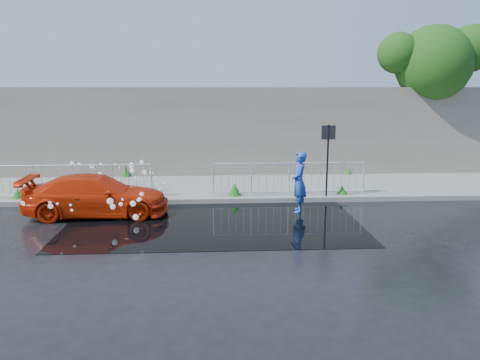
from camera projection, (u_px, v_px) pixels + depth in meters
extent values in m
plane|color=black|center=(195.00, 232.00, 12.12)|extent=(90.00, 90.00, 0.00)
cube|color=slate|center=(200.00, 188.00, 17.00)|extent=(30.00, 4.00, 0.15)
cube|color=slate|center=(198.00, 201.00, 15.04)|extent=(30.00, 0.25, 0.16)
cube|color=#6C655B|center=(200.00, 132.00, 18.78)|extent=(30.00, 0.60, 3.50)
cube|color=black|center=(214.00, 220.00, 13.13)|extent=(8.00, 5.00, 0.01)
cylinder|color=black|center=(327.00, 163.00, 15.14)|extent=(0.06, 0.06, 2.50)
cube|color=black|center=(329.00, 132.00, 14.94)|extent=(0.45, 0.04, 0.45)
cylinder|color=#332114|center=(432.00, 114.00, 20.21)|extent=(0.36, 0.36, 5.00)
sphere|color=#0D3810|center=(434.00, 63.00, 18.98)|extent=(3.09, 3.09, 3.09)
sphere|color=#0D3810|center=(471.00, 48.00, 18.94)|extent=(1.91, 1.91, 1.91)
sphere|color=#0D3810|center=(398.00, 53.00, 18.81)|extent=(1.67, 1.67, 1.67)
cylinder|color=silver|center=(152.00, 180.00, 15.17)|extent=(0.05, 0.05, 1.10)
cylinder|color=silver|center=(72.00, 165.00, 14.93)|extent=(5.00, 0.04, 0.04)
cylinder|color=silver|center=(74.00, 194.00, 15.12)|extent=(5.00, 0.04, 0.04)
cylinder|color=silver|center=(213.00, 180.00, 15.29)|extent=(0.05, 0.05, 1.10)
cylinder|color=silver|center=(363.00, 178.00, 15.57)|extent=(0.05, 0.05, 1.10)
cylinder|color=silver|center=(289.00, 163.00, 15.32)|extent=(5.00, 0.04, 0.04)
cylinder|color=silver|center=(289.00, 191.00, 15.51)|extent=(5.00, 0.04, 0.04)
cone|color=#1E4813|center=(18.00, 193.00, 15.06)|extent=(0.40, 0.40, 0.34)
cone|color=#1E4813|center=(137.00, 192.00, 15.27)|extent=(0.36, 0.36, 0.31)
cone|color=#1E4813|center=(235.00, 189.00, 15.44)|extent=(0.44, 0.44, 0.42)
cone|color=#1E4813|center=(342.00, 190.00, 15.66)|extent=(0.38, 0.38, 0.29)
cone|color=#1E4813|center=(125.00, 171.00, 18.63)|extent=(0.42, 0.42, 0.43)
cone|color=#1E4813|center=(347.00, 171.00, 19.15)|extent=(0.34, 0.34, 0.27)
sphere|color=white|center=(135.00, 178.00, 15.21)|extent=(0.10, 0.10, 0.10)
sphere|color=white|center=(79.00, 164.00, 16.43)|extent=(0.12, 0.12, 0.12)
sphere|color=white|center=(118.00, 182.00, 15.13)|extent=(0.16, 0.16, 0.16)
sphere|color=white|center=(67.00, 178.00, 15.46)|extent=(0.11, 0.11, 0.11)
sphere|color=white|center=(132.00, 164.00, 16.65)|extent=(0.13, 0.13, 0.13)
sphere|color=white|center=(137.00, 191.00, 14.79)|extent=(0.07, 0.07, 0.07)
sphere|color=white|center=(144.00, 172.00, 15.76)|extent=(0.16, 0.16, 0.16)
sphere|color=white|center=(117.00, 198.00, 14.70)|extent=(0.15, 0.15, 0.15)
sphere|color=white|center=(101.00, 184.00, 15.37)|extent=(0.08, 0.08, 0.08)
sphere|color=white|center=(132.00, 170.00, 15.84)|extent=(0.16, 0.16, 0.16)
sphere|color=white|center=(151.00, 173.00, 16.13)|extent=(0.12, 0.12, 0.12)
sphere|color=white|center=(96.00, 200.00, 14.68)|extent=(0.08, 0.08, 0.08)
sphere|color=white|center=(92.00, 166.00, 16.24)|extent=(0.14, 0.14, 0.14)
sphere|color=white|center=(131.00, 166.00, 16.06)|extent=(0.17, 0.17, 0.17)
sphere|color=white|center=(106.00, 199.00, 14.64)|extent=(0.06, 0.06, 0.06)
sphere|color=white|center=(72.00, 164.00, 16.46)|extent=(0.14, 0.14, 0.14)
sphere|color=white|center=(100.00, 174.00, 15.68)|extent=(0.14, 0.14, 0.14)
sphere|color=white|center=(61.00, 200.00, 14.61)|extent=(0.13, 0.13, 0.13)
sphere|color=white|center=(53.00, 191.00, 14.75)|extent=(0.15, 0.15, 0.15)
sphere|color=white|center=(115.00, 164.00, 16.32)|extent=(0.08, 0.08, 0.08)
sphere|color=white|center=(164.00, 184.00, 15.35)|extent=(0.07, 0.07, 0.07)
sphere|color=white|center=(142.00, 162.00, 16.71)|extent=(0.15, 0.15, 0.15)
sphere|color=white|center=(82.00, 189.00, 14.98)|extent=(0.16, 0.16, 0.16)
sphere|color=white|center=(105.00, 198.00, 14.63)|extent=(0.12, 0.12, 0.12)
sphere|color=white|center=(159.00, 189.00, 15.06)|extent=(0.07, 0.07, 0.07)
sphere|color=white|center=(144.00, 189.00, 14.80)|extent=(0.17, 0.17, 0.17)
sphere|color=white|center=(101.00, 164.00, 16.63)|extent=(0.11, 0.11, 0.11)
sphere|color=white|center=(62.00, 199.00, 14.38)|extent=(0.15, 0.15, 0.15)
sphere|color=white|center=(119.00, 168.00, 16.22)|extent=(0.06, 0.06, 0.06)
sphere|color=white|center=(120.00, 199.00, 14.46)|extent=(0.14, 0.14, 0.14)
sphere|color=white|center=(157.00, 184.00, 15.40)|extent=(0.08, 0.08, 0.08)
sphere|color=white|center=(111.00, 192.00, 15.06)|extent=(0.17, 0.17, 0.17)
sphere|color=white|center=(107.00, 179.00, 15.42)|extent=(0.09, 0.09, 0.09)
sphere|color=white|center=(121.00, 204.00, 11.80)|extent=(0.10, 0.10, 0.10)
sphere|color=white|center=(57.00, 204.00, 12.19)|extent=(0.07, 0.07, 0.07)
sphere|color=white|center=(72.00, 210.00, 12.29)|extent=(0.07, 0.07, 0.07)
sphere|color=white|center=(110.00, 201.00, 11.71)|extent=(0.17, 0.17, 0.17)
sphere|color=white|center=(122.00, 200.00, 11.67)|extent=(0.06, 0.06, 0.06)
sphere|color=white|center=(142.00, 194.00, 11.80)|extent=(0.11, 0.11, 0.11)
sphere|color=white|center=(113.00, 207.00, 12.61)|extent=(0.15, 0.15, 0.15)
sphere|color=white|center=(70.00, 205.00, 12.05)|extent=(0.07, 0.07, 0.07)
sphere|color=white|center=(50.00, 203.00, 11.50)|extent=(0.08, 0.08, 0.08)
sphere|color=white|center=(23.00, 203.00, 11.82)|extent=(0.10, 0.10, 0.10)
sphere|color=white|center=(133.00, 204.00, 12.08)|extent=(0.15, 0.15, 0.15)
sphere|color=white|center=(140.00, 199.00, 12.43)|extent=(0.10, 0.10, 0.10)
sphere|color=white|center=(136.00, 217.00, 12.77)|extent=(0.16, 0.16, 0.16)
sphere|color=white|center=(51.00, 206.00, 11.90)|extent=(0.13, 0.13, 0.13)
sphere|color=white|center=(138.00, 200.00, 12.22)|extent=(0.08, 0.08, 0.08)
imported|color=red|center=(97.00, 195.00, 13.56)|extent=(4.15, 1.78, 1.19)
imported|color=#2346AF|center=(299.00, 182.00, 13.87)|extent=(0.53, 0.72, 1.82)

